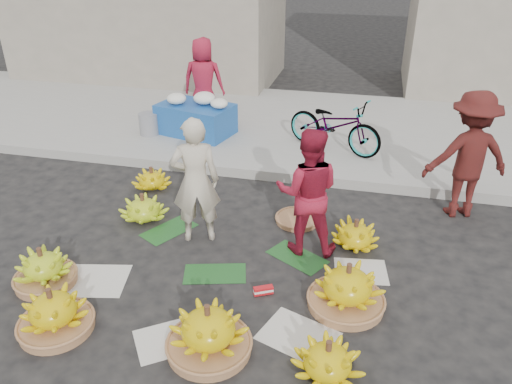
% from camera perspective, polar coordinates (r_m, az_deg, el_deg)
% --- Properties ---
extents(ground, '(80.00, 80.00, 0.00)m').
position_cam_1_polar(ground, '(5.48, -3.07, -8.24)').
color(ground, black).
rests_on(ground, ground).
extents(curb, '(40.00, 0.25, 0.15)m').
position_cam_1_polar(curb, '(7.29, 1.69, 2.19)').
color(curb, gray).
rests_on(curb, ground).
extents(sidewalk, '(40.00, 4.00, 0.12)m').
position_cam_1_polar(sidewalk, '(9.20, 4.39, 7.60)').
color(sidewalk, gray).
rests_on(sidewalk, ground).
extents(newspaper_scatter, '(3.20, 1.80, 0.00)m').
position_cam_1_polar(newspaper_scatter, '(4.89, -5.74, -13.56)').
color(newspaper_scatter, silver).
rests_on(newspaper_scatter, ground).
extents(banana_leaves, '(2.00, 1.00, 0.00)m').
position_cam_1_polar(banana_leaves, '(5.66, -3.49, -6.91)').
color(banana_leaves, '#194C1F').
rests_on(banana_leaves, ground).
extents(banana_bunch_0, '(0.61, 0.61, 0.43)m').
position_cam_1_polar(banana_bunch_0, '(5.55, -23.12, -8.05)').
color(banana_bunch_0, '#97633F').
rests_on(banana_bunch_0, ground).
extents(banana_bunch_1, '(0.75, 0.75, 0.46)m').
position_cam_1_polar(banana_bunch_1, '(4.92, -22.13, -12.62)').
color(banana_bunch_1, '#97633F').
rests_on(banana_bunch_1, ground).
extents(banana_bunch_2, '(0.85, 0.85, 0.49)m').
position_cam_1_polar(banana_bunch_2, '(4.40, -5.47, -15.54)').
color(banana_bunch_2, '#97633F').
rests_on(banana_bunch_2, ground).
extents(banana_bunch_3, '(0.59, 0.59, 0.35)m').
position_cam_1_polar(banana_bunch_3, '(4.28, 8.19, -18.46)').
color(banana_bunch_3, yellow).
rests_on(banana_bunch_3, ground).
extents(banana_bunch_4, '(0.73, 0.73, 0.49)m').
position_cam_1_polar(banana_bunch_4, '(4.89, 10.37, -10.73)').
color(banana_bunch_4, '#97633F').
rests_on(banana_bunch_4, ground).
extents(banana_bunch_5, '(0.63, 0.63, 0.35)m').
position_cam_1_polar(banana_bunch_5, '(5.80, 11.28, -4.78)').
color(banana_bunch_5, yellow).
rests_on(banana_bunch_5, ground).
extents(banana_bunch_6, '(0.64, 0.64, 0.36)m').
position_cam_1_polar(banana_bunch_6, '(6.35, -12.76, -1.83)').
color(banana_bunch_6, '#94BB1A').
rests_on(banana_bunch_6, ground).
extents(banana_bunch_7, '(0.55, 0.55, 0.32)m').
position_cam_1_polar(banana_bunch_7, '(7.12, -11.81, 1.46)').
color(banana_bunch_7, yellow).
rests_on(banana_bunch_7, ground).
extents(basket_spare, '(0.66, 0.66, 0.06)m').
position_cam_1_polar(basket_spare, '(6.23, 4.73, -3.16)').
color(basket_spare, '#97633F').
rests_on(basket_spare, ground).
extents(incense_stack, '(0.20, 0.15, 0.08)m').
position_cam_1_polar(incense_stack, '(5.05, 0.84, -11.19)').
color(incense_stack, red).
rests_on(incense_stack, ground).
extents(vendor_cream, '(0.63, 0.52, 1.49)m').
position_cam_1_polar(vendor_cream, '(5.59, -6.93, 1.25)').
color(vendor_cream, beige).
rests_on(vendor_cream, ground).
extents(vendor_red, '(0.75, 0.61, 1.45)m').
position_cam_1_polar(vendor_red, '(5.39, 5.93, -0.01)').
color(vendor_red, '#AE1A32').
rests_on(vendor_red, ground).
extents(man_striped, '(1.16, 0.86, 1.60)m').
position_cam_1_polar(man_striped, '(6.58, 23.10, 3.86)').
color(man_striped, maroon).
rests_on(man_striped, ground).
extents(flower_table, '(1.37, 1.04, 0.71)m').
position_cam_1_polar(flower_table, '(8.61, -6.85, 8.52)').
color(flower_table, '#174997').
rests_on(flower_table, sidewalk).
extents(grey_bucket, '(0.33, 0.33, 0.37)m').
position_cam_1_polar(grey_bucket, '(8.72, -12.15, 7.61)').
color(grey_bucket, gray).
rests_on(grey_bucket, sidewalk).
extents(flower_vendor, '(0.77, 0.54, 1.49)m').
position_cam_1_polar(flower_vendor, '(9.06, -6.02, 12.56)').
color(flower_vendor, '#AE1A32').
rests_on(flower_vendor, sidewalk).
extents(bicycle, '(1.13, 1.67, 0.83)m').
position_cam_1_polar(bicycle, '(7.92, 8.98, 7.61)').
color(bicycle, gray).
rests_on(bicycle, sidewalk).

